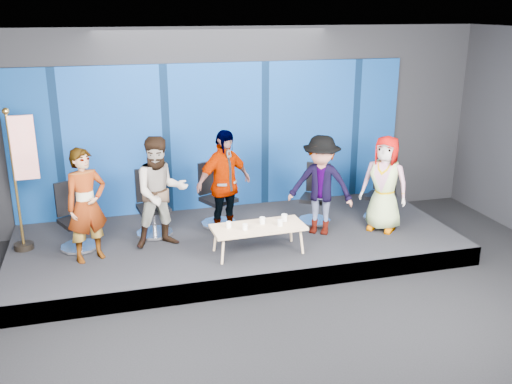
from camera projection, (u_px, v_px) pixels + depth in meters
ground at (285, 332)px, 7.02m from camera, size 10.00×10.00×0.00m
room_walls at (288, 139)px, 6.26m from camera, size 10.02×8.02×3.51m
riser at (237, 243)px, 9.26m from camera, size 7.00×3.00×0.30m
backdrop at (217, 137)px, 10.14m from camera, size 7.00×0.08×2.60m
chair_a at (77, 227)px, 8.61m from camera, size 0.76×0.76×1.03m
panelist_a at (87, 205)px, 8.08m from camera, size 0.72×0.61×1.66m
chair_b at (153, 214)px, 9.14m from camera, size 0.66×0.66×1.06m
panelist_b at (161, 192)px, 8.55m from camera, size 0.90×0.74×1.71m
chair_c at (217, 205)px, 9.53m from camera, size 0.80×0.80×1.07m
panelist_c at (224, 184)px, 8.92m from camera, size 1.10×0.81×1.73m
chair_d at (315, 203)px, 9.68m from camera, size 0.78×0.78×1.00m
panelist_d at (321, 185)px, 9.06m from camera, size 1.20×1.07×1.62m
chair_e at (381, 201)px, 9.82m from camera, size 0.77×0.77×0.97m
panelist_e at (385, 184)px, 9.21m from camera, size 0.90×0.90×1.57m
coffee_table at (258, 228)px, 8.44m from camera, size 1.39×0.63×0.42m
mug_a at (229, 225)px, 8.35m from camera, size 0.07×0.07×0.09m
mug_b at (245, 227)px, 8.26m from camera, size 0.08×0.08×0.09m
mug_c at (262, 221)px, 8.50m from camera, size 0.08×0.08×0.10m
mug_d at (280, 223)px, 8.42m from camera, size 0.08×0.08×0.09m
mug_e at (284, 218)px, 8.60m from camera, size 0.09×0.09×0.11m
flag_stand at (22, 176)px, 8.34m from camera, size 0.50×0.29×2.16m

